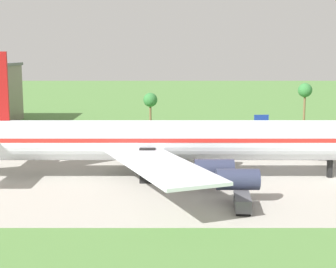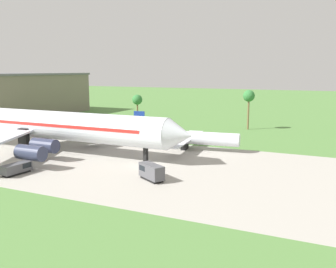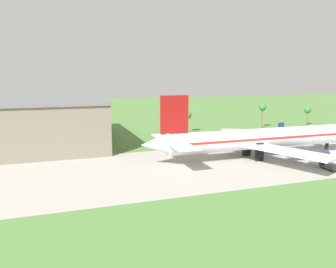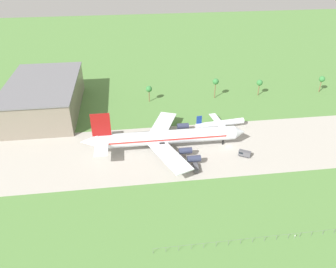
{
  "view_description": "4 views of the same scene",
  "coord_description": "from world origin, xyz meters",
  "px_view_note": "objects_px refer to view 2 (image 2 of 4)",
  "views": [
    {
      "loc": [
        -27.76,
        -78.32,
        19.7
      ],
      "look_at": [
        -27.83,
        2.25,
        7.08
      ],
      "focal_mm": 55.0,
      "sensor_mm": 36.0,
      "label": 1
    },
    {
      "loc": [
        33.19,
        -62.47,
        18.27
      ],
      "look_at": [
        3.17,
        2.25,
        6.08
      ],
      "focal_mm": 40.0,
      "sensor_mm": 36.0,
      "label": 2
    },
    {
      "loc": [
        -87.96,
        -83.3,
        25.08
      ],
      "look_at": [
        -58.84,
        2.25,
        9.25
      ],
      "focal_mm": 35.0,
      "sensor_mm": 36.0,
      "label": 3
    },
    {
      "loc": [
        -44.2,
        -122.24,
        84.66
      ],
      "look_at": [
        -27.43,
        5.0,
        6.0
      ],
      "focal_mm": 35.0,
      "sensor_mm": 36.0,
      "label": 4
    }
  ],
  "objects_px": {
    "jet_airliner": "(40,124)",
    "catering_van": "(17,168)",
    "regional_aircraft": "(184,137)",
    "terminal_building": "(8,94)",
    "baggage_tug": "(151,172)"
  },
  "relations": [
    {
      "from": "jet_airliner",
      "to": "terminal_building",
      "type": "bearing_deg",
      "value": 142.86
    },
    {
      "from": "catering_van",
      "to": "jet_airliner",
      "type": "bearing_deg",
      "value": 121.77
    },
    {
      "from": "jet_airliner",
      "to": "terminal_building",
      "type": "height_order",
      "value": "jet_airliner"
    },
    {
      "from": "terminal_building",
      "to": "baggage_tug",
      "type": "bearing_deg",
      "value": -30.89
    },
    {
      "from": "regional_aircraft",
      "to": "catering_van",
      "type": "height_order",
      "value": "regional_aircraft"
    },
    {
      "from": "jet_airliner",
      "to": "catering_van",
      "type": "bearing_deg",
      "value": -58.23
    },
    {
      "from": "catering_van",
      "to": "regional_aircraft",
      "type": "bearing_deg",
      "value": 59.41
    },
    {
      "from": "regional_aircraft",
      "to": "catering_van",
      "type": "xyz_separation_m",
      "value": [
        -18.92,
        -32.0,
        -1.75
      ]
    },
    {
      "from": "baggage_tug",
      "to": "terminal_building",
      "type": "distance_m",
      "value": 111.01
    },
    {
      "from": "jet_airliner",
      "to": "terminal_building",
      "type": "distance_m",
      "value": 76.51
    },
    {
      "from": "regional_aircraft",
      "to": "catering_van",
      "type": "bearing_deg",
      "value": -120.59
    },
    {
      "from": "regional_aircraft",
      "to": "terminal_building",
      "type": "bearing_deg",
      "value": 160.78
    },
    {
      "from": "baggage_tug",
      "to": "terminal_building",
      "type": "relative_size",
      "value": 0.09
    },
    {
      "from": "regional_aircraft",
      "to": "terminal_building",
      "type": "distance_m",
      "value": 96.2
    },
    {
      "from": "baggage_tug",
      "to": "terminal_building",
      "type": "bearing_deg",
      "value": 149.11
    }
  ]
}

